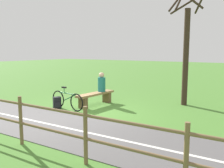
% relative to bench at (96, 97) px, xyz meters
% --- Properties ---
extents(ground_plane, '(80.00, 80.00, 0.00)m').
position_rel_bench_xyz_m(ground_plane, '(1.29, 0.32, -0.35)').
color(ground_plane, '#477A2D').
extents(paved_path, '(4.27, 36.08, 0.02)m').
position_rel_bench_xyz_m(paved_path, '(2.59, 4.32, -0.34)').
color(paved_path, '#565454').
rests_on(paved_path, ground_plane).
extents(path_centre_line, '(1.74, 31.96, 0.00)m').
position_rel_bench_xyz_m(path_centre_line, '(2.59, 4.32, -0.33)').
color(path_centre_line, silver).
rests_on(path_centre_line, paved_path).
extents(bench, '(1.90, 0.52, 0.51)m').
position_rel_bench_xyz_m(bench, '(0.00, 0.00, 0.00)').
color(bench, '#937047').
rests_on(bench, ground_plane).
extents(person_seated, '(0.33, 0.33, 0.79)m').
position_rel_bench_xyz_m(person_seated, '(-0.37, 0.02, 0.50)').
color(person_seated, '#1E6B66').
rests_on(person_seated, bench).
extents(bicycle, '(0.18, 1.68, 0.84)m').
position_rel_bench_xyz_m(bicycle, '(1.12, -0.46, -0.00)').
color(bicycle, black).
rests_on(bicycle, ground_plane).
extents(backpack, '(0.35, 0.34, 0.44)m').
position_rel_bench_xyz_m(backpack, '(1.24, -0.88, -0.14)').
color(backpack, black).
rests_on(backpack, ground_plane).
extents(fence_roadside, '(0.57, 11.40, 1.14)m').
position_rel_bench_xyz_m(fence_roadside, '(4.07, 2.96, 0.32)').
color(fence_roadside, brown).
rests_on(fence_roadside, ground_plane).
extents(tree_far_right, '(1.54, 1.62, 4.58)m').
position_rel_bench_xyz_m(tree_far_right, '(-2.09, 2.88, 1.91)').
color(tree_far_right, '#38281E').
rests_on(tree_far_right, ground_plane).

